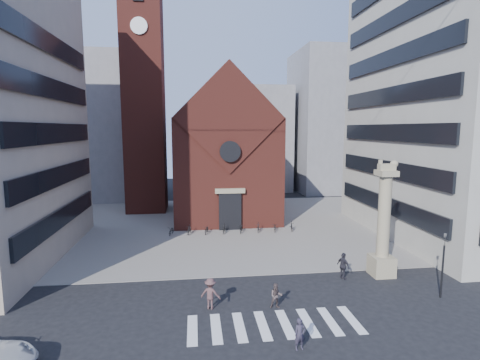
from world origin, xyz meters
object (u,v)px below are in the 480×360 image
Objects in this scene: scooter_0 at (171,231)px; pedestrian_0 at (300,334)px; traffic_light at (443,264)px; pedestrian_2 at (343,266)px; pedestrian_1 at (276,296)px; lion_column at (383,230)px.

pedestrian_0 is at bearing -58.67° from scooter_0.
traffic_light is 2.67× the size of scooter_0.
pedestrian_2 reaches higher than scooter_0.
scooter_0 is at bearing 119.11° from pedestrian_1.
lion_column reaches higher than pedestrian_0.
traffic_light reaches higher than pedestrian_1.
pedestrian_0 is (-8.71, -8.47, -2.66)m from lion_column.
pedestrian_1 is 0.97× the size of scooter_0.
pedestrian_2 is (-3.11, -0.31, -2.48)m from lion_column.
scooter_0 is (-18.19, 16.71, -1.81)m from traffic_light.
scooter_0 is at bearing 141.88° from lion_column.
pedestrian_1 is at bearing -54.75° from scooter_0.
lion_column is at bearing 30.35° from pedestrian_1.
traffic_light is (1.99, -4.00, -1.17)m from lion_column.
scooter_0 is at bearing 99.06° from pedestrian_0.
pedestrian_0 is at bearing 123.06° from pedestrian_2.
lion_column is 10.18m from pedestrian_1.
traffic_light is 2.77× the size of pedestrian_1.
pedestrian_0 reaches higher than scooter_0.
pedestrian_1 is at bearing -155.36° from lion_column.
traffic_light reaches higher than pedestrian_2.
traffic_light is at bearing -63.54° from lion_column.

